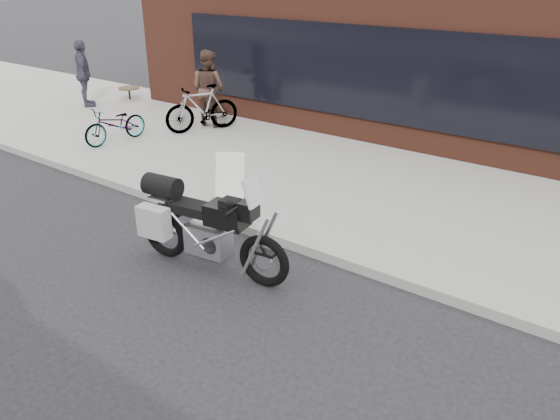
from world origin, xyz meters
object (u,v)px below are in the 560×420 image
bicycle_front (115,124)px  cafe_patron_left (208,88)px  cafe_patron_right (83,74)px  bicycle_rear (202,108)px  sandwich_sign (231,175)px  motorcycle (200,226)px  cafe_table (129,88)px

bicycle_front → cafe_patron_left: size_ratio=0.85×
bicycle_front → cafe_patron_right: cafe_patron_right is taller
bicycle_front → cafe_patron_right: size_ratio=0.86×
bicycle_rear → cafe_patron_right: (-4.38, -0.13, 0.36)m
bicycle_front → cafe_patron_left: 2.50m
bicycle_rear → sandwich_sign: bearing=-13.2°
bicycle_front → cafe_patron_left: cafe_patron_left is taller
sandwich_sign → bicycle_front: bearing=139.6°
sandwich_sign → bicycle_rear: bearing=111.5°
motorcycle → bicycle_front: 6.00m
cafe_patron_left → cafe_patron_right: size_ratio=1.01×
bicycle_front → cafe_patron_right: bearing=157.8°
motorcycle → sandwich_sign: (-1.12, 1.93, -0.10)m
cafe_patron_left → motorcycle: bearing=128.8°
motorcycle → cafe_table: bearing=138.6°
bicycle_rear → cafe_table: 4.24m
motorcycle → cafe_table: motorcycle is taller
bicycle_rear → cafe_patron_right: size_ratio=1.00×
bicycle_front → cafe_table: (-3.13, 2.97, -0.09)m
cafe_table → motorcycle: bearing=-34.3°
bicycle_rear → cafe_patron_right: bearing=-151.9°
motorcycle → bicycle_front: motorcycle is taller
motorcycle → cafe_patron_left: bearing=124.7°
motorcycle → cafe_patron_left: (-4.59, 5.12, 0.42)m
cafe_patron_left → sandwich_sign: bearing=134.4°
motorcycle → cafe_patron_right: size_ratio=1.30×
sandwich_sign → cafe_table: 8.26m
cafe_table → cafe_patron_right: bearing=-103.4°
motorcycle → cafe_patron_right: 9.84m
sandwich_sign → cafe_patron_right: cafe_patron_right is taller
sandwich_sign → cafe_patron_right: size_ratio=0.44×
motorcycle → bicycle_rear: (-4.37, 4.62, 0.05)m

